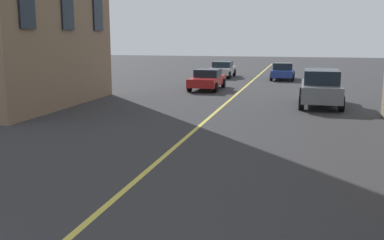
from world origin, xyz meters
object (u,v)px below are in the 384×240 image
object	(u,v)px
car_blue_parked_b	(283,71)
car_red_parked_a	(207,79)
car_grey_trailing	(321,87)
car_silver_far	(222,69)

from	to	relation	value
car_blue_parked_b	car_red_parked_a	bearing A→B (deg)	150.70
car_grey_trailing	car_silver_far	bearing A→B (deg)	27.52
car_red_parked_a	car_silver_far	bearing A→B (deg)	3.93
car_grey_trailing	car_blue_parked_b	bearing A→B (deg)	10.38
car_red_parked_a	car_silver_far	world-z (taller)	same
car_grey_trailing	car_red_parked_a	xyz separation A→B (m)	(5.69, 7.20, -0.27)
car_grey_trailing	car_silver_far	size ratio (longest dim) A/B	1.07
car_blue_parked_b	car_red_parked_a	size ratio (longest dim) A/B	0.89
car_grey_trailing	car_silver_far	distance (m)	16.98
car_red_parked_a	car_blue_parked_b	bearing A→B (deg)	-29.30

